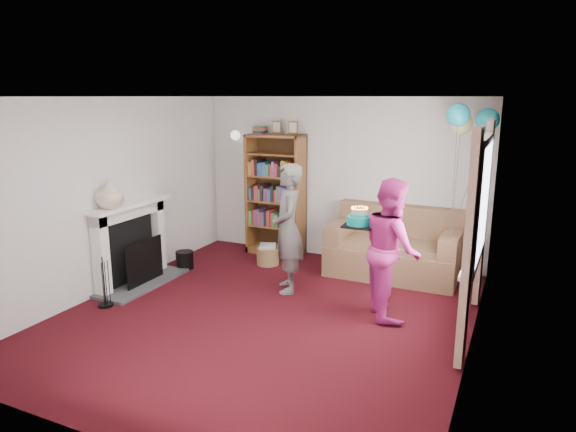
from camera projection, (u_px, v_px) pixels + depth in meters
The scene contains 16 objects.
ground at pixel (266, 315), 6.01m from camera, with size 5.00×5.00×0.00m, color black.
wall_back at pixel (339, 179), 7.94m from camera, with size 4.50×0.02×2.50m, color silver.
wall_left at pixel (110, 195), 6.65m from camera, with size 0.02×5.00×2.50m, color silver.
wall_right at pixel (479, 234), 4.80m from camera, with size 0.02×5.00×2.50m, color silver.
ceiling at pixel (263, 96), 5.44m from camera, with size 4.50×5.00×0.01m, color white.
fireplace at pixel (134, 248), 6.92m from camera, with size 0.55×1.80×1.12m.
window_bay at pixel (478, 224), 5.37m from camera, with size 0.14×2.02×2.20m.
wall_sconce at pixel (236, 135), 8.39m from camera, with size 0.16×0.23×0.16m.
bookcase at pixel (276, 196), 8.23m from camera, with size 0.91×0.42×2.13m.
sofa at pixel (395, 250), 7.35m from camera, with size 1.81×0.96×0.96m.
wicker_basket at pixel (268, 255), 7.81m from camera, with size 0.34×0.34×0.32m.
person_striped at pixel (288, 229), 6.61m from camera, with size 0.61×0.40×1.68m, color black.
person_magenta at pixel (391, 248), 5.87m from camera, with size 0.79×0.61×1.62m, color #BE2679.
birthday_cake at pixel (359, 220), 5.91m from camera, with size 0.35×0.35×0.22m.
balloons at pixel (469, 119), 6.43m from camera, with size 0.62×0.67×1.74m.
mantel_vase at pixel (109, 194), 6.45m from camera, with size 0.36×0.36×0.37m, color beige.
Camera 1 is at (2.58, -4.96, 2.51)m, focal length 32.00 mm.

